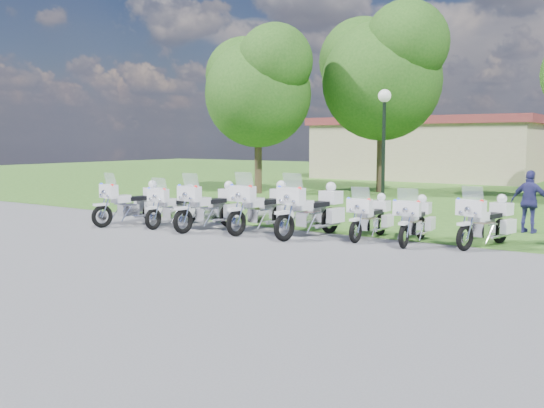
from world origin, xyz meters
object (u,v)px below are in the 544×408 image
Objects in this scene: motorcycle_5 at (371,216)px; bystander_c at (530,202)px; motorcycle_3 at (263,206)px; motorcycle_7 at (486,221)px; motorcycle_2 at (210,206)px; motorcycle_6 at (415,219)px; lamp_post at (384,121)px; motorcycle_4 at (312,209)px; motorcycle_0 at (132,202)px; motorcycle_1 at (175,205)px.

motorcycle_5 is 1.20× the size of bystander_c.
motorcycle_3 is 6.05m from motorcycle_7.
motorcycle_6 is (5.82, 1.14, -0.10)m from motorcycle_2.
lamp_post reaches higher than bystander_c.
motorcycle_4 is 1.21× the size of motorcycle_6.
motorcycle_6 is at bearing 32.15° from motorcycle_7.
motorcycle_4 is 0.61× the size of lamp_post.
motorcycle_2 is at bearing 25.29° from motorcycle_3.
motorcycle_5 is 2.92m from motorcycle_7.
motorcycle_2 is at bearing 14.41° from motorcycle_5.
motorcycle_6 is at bearing -156.80° from motorcycle_0.
motorcycle_6 is at bearing 179.61° from motorcycle_5.
motorcycle_4 is 1.59m from motorcycle_5.
motorcycle_7 is 1.26× the size of bystander_c.
lamp_post is (2.90, 5.75, 2.54)m from motorcycle_2.
motorcycle_4 reaches higher than motorcycle_5.
bystander_c is (6.37, 3.99, 0.15)m from motorcycle_3.
motorcycle_1 is at bearing -126.39° from lamp_post.
motorcycle_5 is 0.95× the size of motorcycle_7.
motorcycle_3 is 1.47× the size of bystander_c.
motorcycle_2 is (2.72, 0.53, 0.02)m from motorcycle_0.
motorcycle_1 is 2.95m from motorcycle_3.
motorcycle_2 is at bearing -179.33° from motorcycle_1.
motorcycle_2 is at bearing 20.16° from motorcycle_4.
motorcycle_0 is at bearing -131.79° from lamp_post.
motorcycle_5 is at bearing -5.79° from motorcycle_6.
motorcycle_3 is 3.13m from motorcycle_5.
motorcycle_6 is (8.54, 1.67, -0.08)m from motorcycle_0.
motorcycle_6 is at bearing 65.49° from bystander_c.
motorcycle_5 is 0.49× the size of lamp_post.
motorcycle_3 is 1.20× the size of motorcycle_6.
motorcycle_0 is 8.81m from lamp_post.
motorcycle_0 is 10.42m from motorcycle_7.
motorcycle_6 reaches higher than motorcycle_5.
motorcycle_3 is 0.99× the size of motorcycle_4.
motorcycle_0 is 5.94m from motorcycle_4.
motorcycle_5 is (3.06, 0.65, -0.13)m from motorcycle_3.
motorcycle_7 is (10.19, 2.18, -0.04)m from motorcycle_0.
motorcycle_3 is at bearing 25.94° from motorcycle_7.
motorcycle_2 is 0.97× the size of motorcycle_3.
motorcycle_0 is 1.07× the size of motorcycle_1.
motorcycle_0 is 0.92× the size of motorcycle_4.
motorcycle_5 is (4.59, 1.15, -0.11)m from motorcycle_2.
motorcycle_3 is 5.98m from lamp_post.
motorcycle_4 is at bearing 6.93° from motorcycle_6.
bystander_c reaches higher than motorcycle_3.
motorcycle_5 is 1.23m from motorcycle_6.
motorcycle_2 reaches higher than motorcycle_0.
motorcycle_0 reaches higher than motorcycle_6.
motorcycle_4 is 5.77m from lamp_post.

